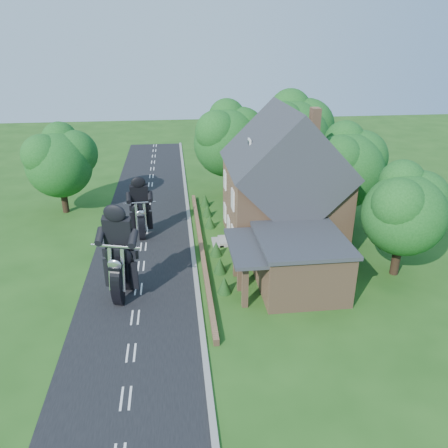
{
  "coord_description": "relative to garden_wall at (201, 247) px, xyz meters",
  "views": [
    {
      "loc": [
        2.56,
        -23.86,
        14.57
      ],
      "look_at": [
        5.77,
        3.16,
        2.8
      ],
      "focal_mm": 35.0,
      "sensor_mm": 36.0,
      "label": 1
    }
  ],
  "objects": [
    {
      "name": "tree_far_road",
      "position": [
        -11.16,
        9.11,
        4.64
      ],
      "size": [
        6.08,
        5.6,
        7.84
      ],
      "color": "black",
      "rests_on": "ground"
    },
    {
      "name": "kerb",
      "position": [
        -0.65,
        -5.0,
        -0.14
      ],
      "size": [
        0.3,
        80.0,
        0.12
      ],
      "primitive_type": "cube",
      "color": "gray",
      "rests_on": "ground"
    },
    {
      "name": "shrub_b",
      "position": [
        1.0,
        -3.5,
        0.35
      ],
      "size": [
        0.9,
        0.9,
        1.1
      ],
      "primitive_type": "cone",
      "color": "#133711",
      "rests_on": "ground"
    },
    {
      "name": "motorcycle_lead",
      "position": [
        -5.06,
        -5.83,
        0.71
      ],
      "size": [
        1.02,
        2.02,
        1.82
      ],
      "primitive_type": null,
      "rotation": [
        0.0,
        0.0,
        2.86
      ],
      "color": "black",
      "rests_on": "ground"
    },
    {
      "name": "shrub_e",
      "position": [
        1.0,
        6.5,
        0.35
      ],
      "size": [
        0.9,
        0.9,
        1.1
      ],
      "primitive_type": "cone",
      "color": "#133711",
      "rests_on": "ground"
    },
    {
      "name": "road",
      "position": [
        -4.3,
        -5.0,
        -0.19
      ],
      "size": [
        7.0,
        80.0,
        0.02
      ],
      "primitive_type": "cube",
      "color": "black",
      "rests_on": "ground"
    },
    {
      "name": "tree_behind_left",
      "position": [
        3.86,
        12.13,
        5.53
      ],
      "size": [
        6.94,
        6.4,
        9.16
      ],
      "color": "black",
      "rests_on": "ground"
    },
    {
      "name": "garden_wall",
      "position": [
        0.0,
        0.0,
        0.0
      ],
      "size": [
        0.3,
        22.0,
        0.4
      ],
      "primitive_type": "cube",
      "color": "#8F6849",
      "rests_on": "ground"
    },
    {
      "name": "tree_behind_house",
      "position": [
        9.88,
        11.14,
        6.03
      ],
      "size": [
        7.81,
        7.2,
        10.08
      ],
      "color": "black",
      "rests_on": "ground"
    },
    {
      "name": "shrub_d",
      "position": [
        1.0,
        4.0,
        0.35
      ],
      "size": [
        0.9,
        0.9,
        1.1
      ],
      "primitive_type": "cone",
      "color": "#133711",
      "rests_on": "ground"
    },
    {
      "name": "shrub_c",
      "position": [
        1.0,
        -1.0,
        0.35
      ],
      "size": [
        0.9,
        0.9,
        1.1
      ],
      "primitive_type": "cone",
      "color": "#133711",
      "rests_on": "ground"
    },
    {
      "name": "tree_annex_side",
      "position": [
        12.83,
        -4.9,
        4.49
      ],
      "size": [
        5.64,
        5.2,
        7.48
      ],
      "color": "black",
      "rests_on": "ground"
    },
    {
      "name": "motorcycle_follow",
      "position": [
        -4.45,
        2.9,
        0.54
      ],
      "size": [
        0.5,
        1.61,
        1.48
      ],
      "primitive_type": null,
      "rotation": [
        0.0,
        0.0,
        3.2
      ],
      "color": "black",
      "rests_on": "ground"
    },
    {
      "name": "house",
      "position": [
        6.19,
        1.0,
        4.14
      ],
      "size": [
        9.54,
        8.64,
        10.24
      ],
      "color": "#8F6849",
      "rests_on": "ground"
    },
    {
      "name": "ground",
      "position": [
        -4.3,
        -5.0,
        -0.2
      ],
      "size": [
        120.0,
        120.0,
        0.0
      ],
      "primitive_type": "plane",
      "color": "#204D15",
      "rests_on": "ground"
    },
    {
      "name": "shrub_a",
      "position": [
        1.0,
        -6.0,
        0.35
      ],
      "size": [
        0.9,
        0.9,
        1.1
      ],
      "primitive_type": "cone",
      "color": "#133711",
      "rests_on": "ground"
    },
    {
      "name": "tree_house_right",
      "position": [
        12.35,
        3.62,
        4.99
      ],
      "size": [
        6.51,
        6.0,
        8.4
      ],
      "color": "black",
      "rests_on": "ground"
    },
    {
      "name": "annex",
      "position": [
        5.57,
        -5.8,
        1.57
      ],
      "size": [
        7.05,
        5.94,
        3.44
      ],
      "color": "#8F6849",
      "rests_on": "ground"
    },
    {
      "name": "shrub_f",
      "position": [
        1.0,
        9.0,
        0.35
      ],
      "size": [
        0.9,
        0.9,
        1.1
      ],
      "primitive_type": "cone",
      "color": "#133711",
      "rests_on": "ground"
    }
  ]
}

